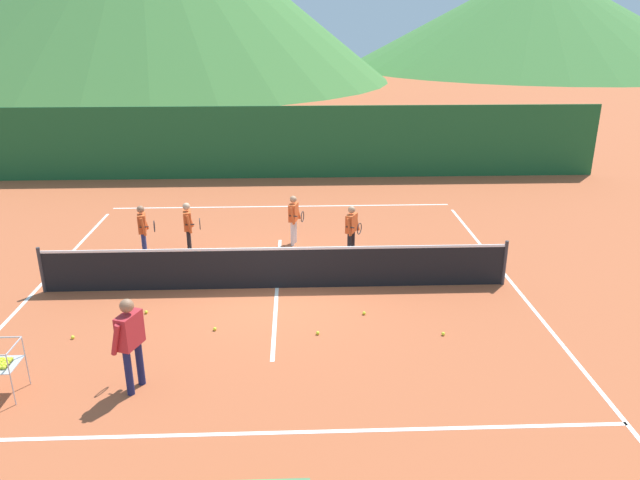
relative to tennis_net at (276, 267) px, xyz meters
name	(u,v)px	position (x,y,z in m)	size (l,w,h in m)	color
ground_plane	(277,288)	(0.00, 0.00, -0.50)	(120.00, 120.00, 0.00)	#B25633
line_baseline_near	(268,433)	(0.00, -5.04, -0.50)	(10.74, 0.08, 0.01)	white
line_baseline_far	(282,206)	(0.00, 6.20, -0.50)	(10.74, 0.08, 0.01)	white
line_sideline_west	(34,292)	(-5.37, 0.00, -0.50)	(0.08, 11.24, 0.01)	white
line_sideline_east	(513,284)	(5.37, 0.00, -0.50)	(0.08, 11.24, 0.01)	white
line_service_center	(277,288)	(0.00, 0.00, -0.50)	(0.08, 6.18, 0.01)	white
tennis_net	(276,267)	(0.00, 0.00, 0.00)	(10.35, 0.08, 1.05)	#333338
instructor	(130,336)	(-2.20, -3.82, 0.47)	(0.46, 0.81, 1.62)	#191E4C
student_0	(143,226)	(-3.38, 2.03, 0.31)	(0.51, 0.60, 1.35)	navy
student_1	(188,224)	(-2.27, 2.14, 0.33)	(0.50, 0.62, 1.37)	black
student_2	(294,215)	(0.39, 2.78, 0.30)	(0.42, 0.70, 1.33)	silver
student_3	(352,227)	(1.84, 1.84, 0.30)	(0.42, 0.72, 1.33)	black
tennis_ball_0	(215,329)	(-1.15, -1.91, -0.47)	(0.07, 0.07, 0.07)	yellow
tennis_ball_1	(146,312)	(-2.65, -1.14, -0.47)	(0.07, 0.07, 0.07)	yellow
tennis_ball_2	(443,334)	(3.24, -2.28, -0.47)	(0.07, 0.07, 0.07)	yellow
tennis_ball_3	(73,337)	(-3.80, -2.13, -0.47)	(0.07, 0.07, 0.07)	yellow
tennis_ball_4	(364,313)	(1.82, -1.37, -0.47)	(0.07, 0.07, 0.07)	yellow
tennis_ball_5	(318,333)	(0.84, -2.15, -0.47)	(0.07, 0.07, 0.07)	yellow
windscreen_fence	(283,143)	(0.00, 9.89, 0.84)	(23.64, 0.08, 2.69)	#1E5B2D
hill_1	(535,16)	(28.70, 61.78, 5.30)	(44.03, 44.03, 11.59)	#427A38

